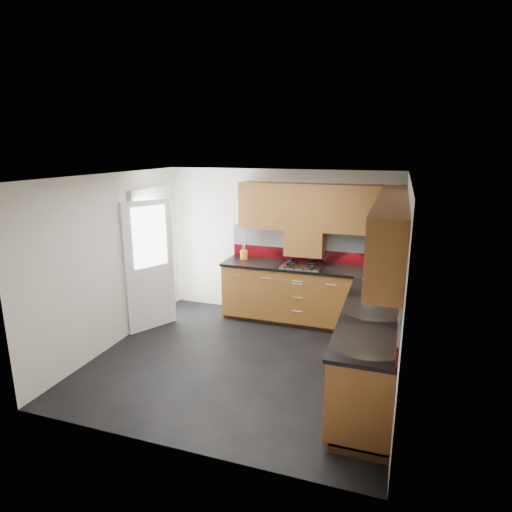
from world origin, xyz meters
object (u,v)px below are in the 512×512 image
(toaster, at_px, (376,264))
(food_processor, at_px, (372,285))
(gas_hob, at_px, (302,265))
(utensil_pot, at_px, (244,253))

(toaster, relative_size, food_processor, 0.78)
(gas_hob, relative_size, food_processor, 1.82)
(utensil_pot, relative_size, toaster, 1.63)
(gas_hob, distance_m, utensil_pot, 1.02)
(utensil_pot, bearing_deg, toaster, 0.87)
(food_processor, bearing_deg, utensil_pot, 150.14)
(utensil_pot, height_order, toaster, utensil_pot)
(gas_hob, xyz_separation_m, food_processor, (1.11, -1.08, 0.14))
(utensil_pot, distance_m, food_processor, 2.45)
(utensil_pot, bearing_deg, gas_hob, -7.54)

